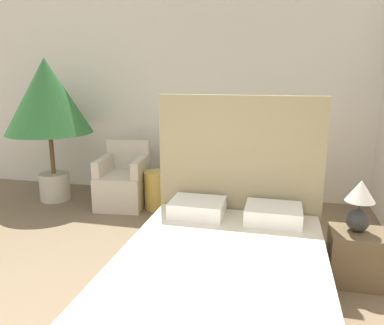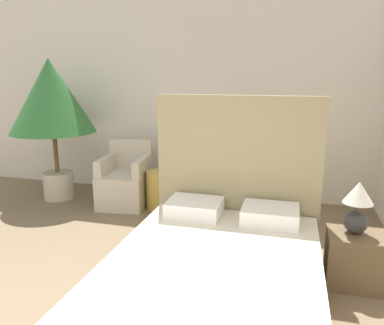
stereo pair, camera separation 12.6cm
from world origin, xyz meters
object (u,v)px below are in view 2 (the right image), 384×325
Objects in this scene: bed at (216,275)px; side_table at (160,190)px; armchair_near_window_left at (125,184)px; table_lamp at (357,205)px; potted_palm at (51,100)px; nightstand at (356,260)px; armchair_near_window_right at (197,190)px.

side_table is (-1.17, 2.01, -0.05)m from bed.
bed is 2.45× the size of armchair_near_window_left.
table_lamp is 2.61m from side_table.
bed is at bearing -57.00° from armchair_near_window_left.
armchair_near_window_left is 0.43× the size of potted_palm.
nightstand is at bearing -32.93° from armchair_near_window_left.
nightstand is at bearing -19.45° from potted_palm.
nightstand is (2.74, -1.35, -0.06)m from armchair_near_window_left.
table_lamp is (3.75, -1.31, -0.70)m from potted_palm.
armchair_near_window_left is at bearing 179.83° from armchair_near_window_right.
bed is 1.06× the size of potted_palm.
armchair_near_window_right is at bearing 0.36° from potted_palm.
armchair_near_window_left is 0.51m from side_table.
table_lamp is (1.70, -1.32, 0.42)m from armchair_near_window_right.
potted_palm is at bearing 160.73° from table_lamp.
side_table is (-0.50, -0.01, -0.04)m from armchair_near_window_right.
table_lamp is (1.03, 0.69, 0.40)m from bed.
armchair_near_window_left reaches higher than nightstand.
armchair_near_window_right is (1.01, 0.00, 0.00)m from armchair_near_window_left.
side_table is (-2.20, 1.32, -0.45)m from table_lamp.
armchair_near_window_right reaches higher than nightstand.
nightstand is 0.96× the size of side_table.
side_table is at bearing 149.05° from nightstand.
table_lamp is at bearing 141.35° from nightstand.
table_lamp reaches higher than nightstand.
bed is at bearing -36.42° from potted_palm.
side_table is at bearing 0.18° from potted_palm.
bed reaches higher than armchair_near_window_left.
armchair_near_window_left is at bearing 0.70° from potted_palm.
nightstand is at bearing -38.65° from table_lamp.
armchair_near_window_right is 1.70× the size of side_table.
potted_palm is (-2.72, 2.00, 1.10)m from bed.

